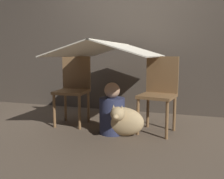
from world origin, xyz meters
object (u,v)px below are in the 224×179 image
at_px(chair_left, 74,87).
at_px(chair_right, 159,90).
at_px(dog, 122,121).
at_px(person_front, 112,112).

distance_m(chair_left, chair_right, 1.15).
bearing_deg(dog, chair_left, 157.24).
height_order(chair_right, person_front, chair_right).
bearing_deg(person_front, chair_left, 157.76).
bearing_deg(chair_left, dog, -26.98).
relative_size(chair_left, chair_right, 1.00).
bearing_deg(dog, person_front, 154.92).
distance_m(chair_left, person_front, 0.72).
xyz_separation_m(chair_left, dog, (0.77, -0.32, -0.32)).
bearing_deg(chair_left, chair_right, -4.26).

